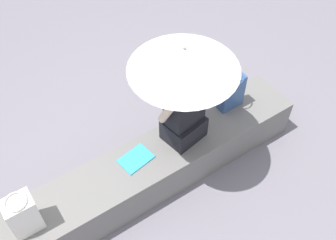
{
  "coord_description": "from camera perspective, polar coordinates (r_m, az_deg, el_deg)",
  "views": [
    {
      "loc": [
        1.04,
        1.8,
        3.29
      ],
      "look_at": [
        -0.18,
        -0.01,
        0.75
      ],
      "focal_mm": 43.09,
      "sensor_mm": 36.0,
      "label": 1
    }
  ],
  "objects": [
    {
      "name": "ground_plane",
      "position": [
        3.89,
        -2.09,
        -8.51
      ],
      "size": [
        14.0,
        14.0,
        0.0
      ],
      "primitive_type": "plane",
      "color": "slate"
    },
    {
      "name": "stone_bench",
      "position": [
        3.72,
        -2.17,
        -6.85
      ],
      "size": [
        2.96,
        0.51,
        0.4
      ],
      "primitive_type": "cube",
      "color": "slate",
      "rests_on": "ground"
    },
    {
      "name": "person_seated",
      "position": [
        3.39,
        2.37,
        1.83
      ],
      "size": [
        0.5,
        0.33,
        0.9
      ],
      "color": "black",
      "rests_on": "stone_bench"
    },
    {
      "name": "parasol",
      "position": [
        2.92,
        2.28,
        8.61
      ],
      "size": [
        0.84,
        0.84,
        1.11
      ],
      "color": "#B7B7BC",
      "rests_on": "stone_bench"
    },
    {
      "name": "handbag_black",
      "position": [
        3.84,
        8.99,
        3.93
      ],
      "size": [
        0.25,
        0.18,
        0.38
      ],
      "color": "#335184",
      "rests_on": "stone_bench"
    },
    {
      "name": "tote_bag_canvas",
      "position": [
        3.23,
        -19.89,
        -12.45
      ],
      "size": [
        0.22,
        0.17,
        0.38
      ],
      "color": "silver",
      "rests_on": "stone_bench"
    },
    {
      "name": "magazine",
      "position": [
        3.53,
        -4.57,
        -5.5
      ],
      "size": [
        0.31,
        0.24,
        0.01
      ],
      "primitive_type": "cube",
      "rotation": [
        0.0,
        0.0,
        0.17
      ],
      "color": "#339ED1",
      "rests_on": "stone_bench"
    }
  ]
}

